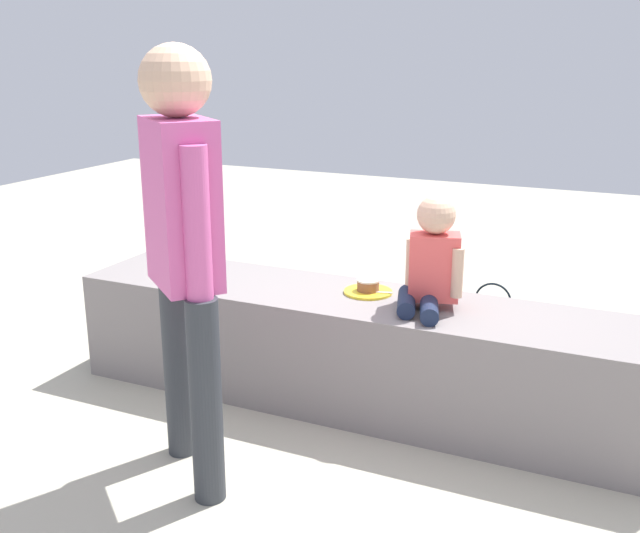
% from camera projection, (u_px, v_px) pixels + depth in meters
% --- Properties ---
extents(ground_plane, '(12.00, 12.00, 0.00)m').
position_uv_depth(ground_plane, '(358.00, 402.00, 3.46)').
color(ground_plane, '#ADA894').
extents(concrete_ledge, '(2.69, 0.55, 0.52)m').
position_uv_depth(concrete_ledge, '(359.00, 351.00, 3.38)').
color(concrete_ledge, gray).
rests_on(concrete_ledge, ground_plane).
extents(child_seated, '(0.29, 0.35, 0.48)m').
position_uv_depth(child_seated, '(432.00, 260.00, 3.12)').
color(child_seated, '#192440').
rests_on(child_seated, concrete_ledge).
extents(adult_standing, '(0.39, 0.36, 1.60)m').
position_uv_depth(adult_standing, '(183.00, 231.00, 2.61)').
color(adult_standing, '#2F3338').
rests_on(adult_standing, ground_plane).
extents(cake_plate, '(0.22, 0.22, 0.07)m').
position_uv_depth(cake_plate, '(368.00, 289.00, 3.36)').
color(cake_plate, yellow).
rests_on(cake_plate, concrete_ledge).
extents(gift_bag, '(0.18, 0.11, 0.35)m').
position_uv_depth(gift_bag, '(427.00, 296.00, 4.43)').
color(gift_bag, gold).
rests_on(gift_bag, ground_plane).
extents(water_bottle_near_gift, '(0.07, 0.07, 0.23)m').
position_uv_depth(water_bottle_near_gift, '(557.00, 328.00, 4.09)').
color(water_bottle_near_gift, silver).
rests_on(water_bottle_near_gift, ground_plane).
extents(party_cup_red, '(0.08, 0.08, 0.11)m').
position_uv_depth(party_cup_red, '(422.00, 350.00, 3.92)').
color(party_cup_red, red).
rests_on(party_cup_red, ground_plane).
extents(cake_box_white, '(0.37, 0.34, 0.13)m').
position_uv_depth(cake_box_white, '(517.00, 358.00, 3.80)').
color(cake_box_white, white).
rests_on(cake_box_white, ground_plane).
extents(handbag_black_leather, '(0.29, 0.14, 0.29)m').
position_uv_depth(handbag_black_leather, '(492.00, 315.00, 4.30)').
color(handbag_black_leather, black).
rests_on(handbag_black_leather, ground_plane).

